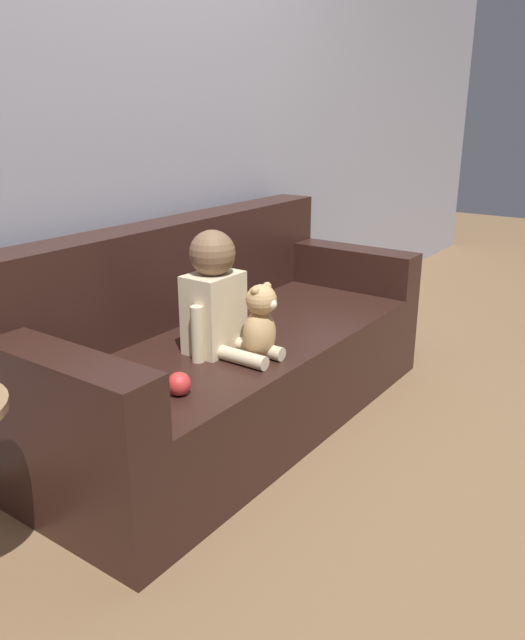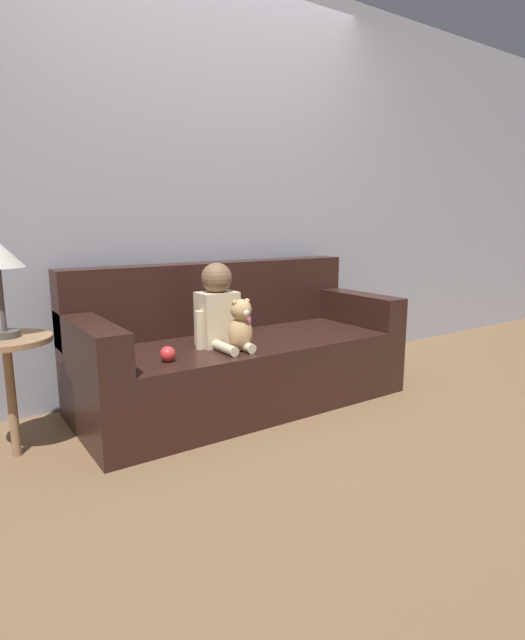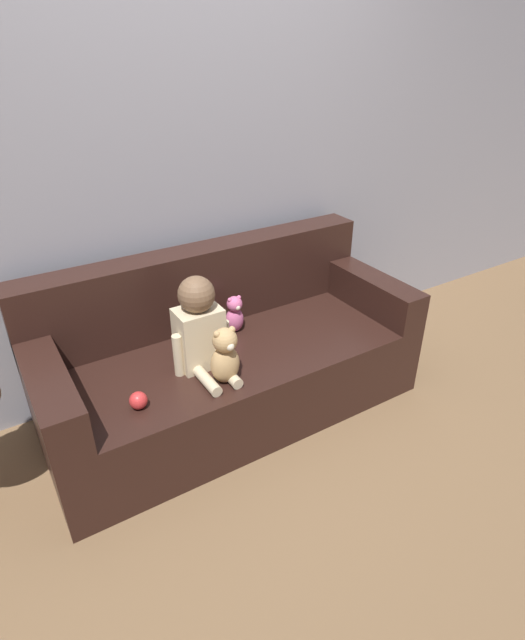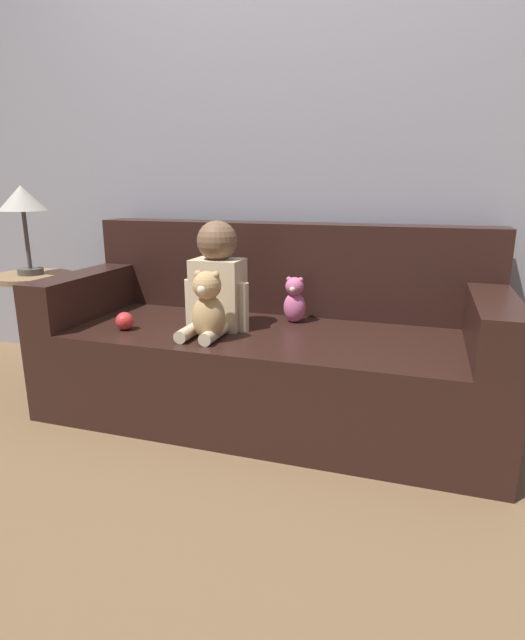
% 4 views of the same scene
% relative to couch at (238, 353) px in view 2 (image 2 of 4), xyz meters
% --- Properties ---
extents(ground_plane, '(12.00, 12.00, 0.00)m').
position_rel_couch_xyz_m(ground_plane, '(0.00, -0.06, -0.29)').
color(ground_plane, brown).
extents(wall_back, '(8.00, 0.05, 2.60)m').
position_rel_couch_xyz_m(wall_back, '(0.00, 0.43, 1.01)').
color(wall_back, '#93939E').
rests_on(wall_back, ground_plane).
extents(couch, '(1.90, 0.80, 0.81)m').
position_rel_couch_xyz_m(couch, '(0.00, 0.00, 0.00)').
color(couch, black).
rests_on(couch, ground_plane).
extents(person_baby, '(0.28, 0.35, 0.45)m').
position_rel_couch_xyz_m(person_baby, '(-0.20, -0.13, 0.30)').
color(person_baby, beige).
rests_on(person_baby, couch).
extents(teddy_bear_brown, '(0.13, 0.13, 0.28)m').
position_rel_couch_xyz_m(teddy_bear_brown, '(-0.16, -0.30, 0.24)').
color(teddy_bear_brown, tan).
rests_on(teddy_bear_brown, couch).
extents(plush_toy_side, '(0.10, 0.09, 0.20)m').
position_rel_couch_xyz_m(plush_toy_side, '(0.09, 0.06, 0.20)').
color(plush_toy_side, '#DB6699').
rests_on(plush_toy_side, couch).
extents(toy_ball, '(0.08, 0.08, 0.08)m').
position_rel_couch_xyz_m(toy_ball, '(-0.56, -0.28, 0.14)').
color(toy_ball, red).
rests_on(toy_ball, couch).
extents(side_table, '(0.39, 0.39, 0.98)m').
position_rel_couch_xyz_m(side_table, '(-1.23, -0.06, 0.44)').
color(side_table, '#93704C').
rests_on(side_table, ground_plane).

